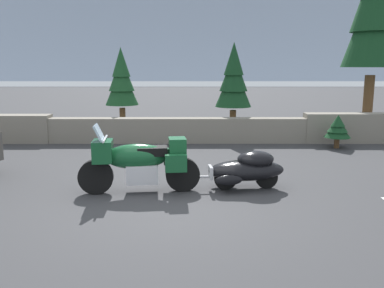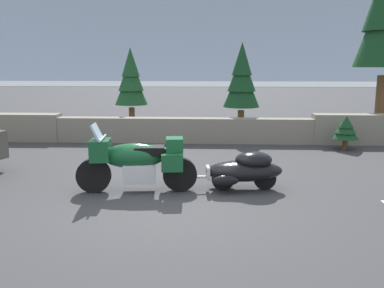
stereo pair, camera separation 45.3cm
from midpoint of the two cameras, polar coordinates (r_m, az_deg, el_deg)
ground_plane at (r=7.48m, az=-5.52°, el=-8.05°), size 80.00×80.00×0.00m
stone_guard_wall at (r=13.08m, az=-3.49°, el=2.08°), size 24.00×0.58×0.93m
distant_ridgeline at (r=103.05m, az=-0.63°, el=13.91°), size 240.00×80.00×16.00m
touring_motorcycle at (r=7.97m, az=-9.13°, el=-2.32°), size 2.31×0.89×1.33m
car_shaped_trailer at (r=8.19m, az=5.74°, el=-3.40°), size 2.23×0.88×0.76m
pine_tree_tall at (r=15.98m, az=22.92°, el=17.42°), size 2.04×2.04×7.15m
pine_tree_secondary at (r=14.02m, az=4.56°, el=8.99°), size 1.21×1.21×3.16m
pine_tree_far_right at (r=15.29m, az=-10.75°, el=8.70°), size 1.19×1.19×3.04m
pine_sapling_near at (r=12.80m, az=18.19°, el=2.18°), size 0.76×0.76×0.98m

